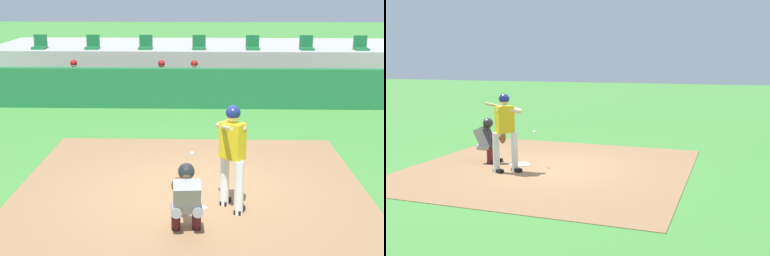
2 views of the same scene
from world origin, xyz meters
TOP-DOWN VIEW (x-y plane):
  - ground_plane at (0.00, 0.00)m, footprint 80.00×80.00m
  - dirt_infield at (0.00, 0.00)m, footprint 6.40×6.40m
  - home_plate at (0.00, -0.80)m, footprint 0.62×0.62m
  - batter_at_plate at (0.69, -0.80)m, footprint 0.52×0.91m
  - catcher_crouched at (-0.02, -1.66)m, footprint 0.51×1.65m

SIDE VIEW (x-z plane):
  - ground_plane at x=0.00m, z-range 0.00..0.00m
  - dirt_infield at x=0.00m, z-range 0.00..0.01m
  - home_plate at x=0.00m, z-range 0.01..0.04m
  - catcher_crouched at x=-0.02m, z-range 0.05..1.17m
  - batter_at_plate at x=0.69m, z-range 0.13..1.94m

